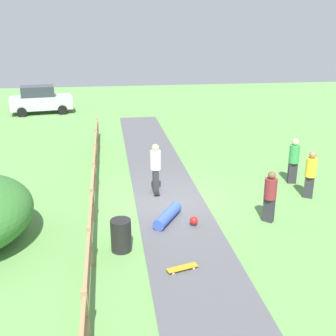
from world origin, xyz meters
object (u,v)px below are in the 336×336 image
at_px(bystander_green, 294,159).
at_px(skateboard_loose, 182,268).
at_px(skater_riding, 156,166).
at_px(trash_bin, 121,235).
at_px(skater_fallen, 170,216).
at_px(bystander_maroon, 270,194).
at_px(parked_car_silver, 40,100).
at_px(bystander_yellow, 311,173).

bearing_deg(bystander_green, skateboard_loose, -134.94).
bearing_deg(skater_riding, trash_bin, -110.09).
distance_m(skater_fallen, bystander_maroon, 3.16).
bearing_deg(trash_bin, parked_car_silver, 103.80).
bearing_deg(parked_car_silver, skater_riding, -68.45).
relative_size(skater_riding, parked_car_silver, 0.42).
xyz_separation_m(skater_riding, skater_fallen, (0.15, -2.38, -0.85)).
distance_m(trash_bin, bystander_yellow, 7.26).
distance_m(bystander_green, parked_car_silver, 19.43).
height_order(skater_fallen, bystander_green, bystander_green).
bearing_deg(skateboard_loose, skater_fallen, 87.77).
relative_size(skater_fallen, bystander_maroon, 0.89).
bearing_deg(skater_fallen, parked_car_silver, 109.36).
relative_size(bystander_maroon, parked_car_silver, 0.37).
xyz_separation_m(skater_riding, parked_car_silver, (-6.24, 15.81, -0.09)).
relative_size(trash_bin, skateboard_loose, 1.09).
height_order(bystander_maroon, parked_car_silver, parked_car_silver).
relative_size(bystander_green, bystander_yellow, 1.04).
height_order(skater_riding, parked_car_silver, parked_car_silver).
distance_m(skater_riding, bystander_yellow, 5.46).
bearing_deg(parked_car_silver, skater_fallen, -70.64).
bearing_deg(bystander_yellow, bystander_green, 88.39).
bearing_deg(bystander_yellow, skateboard_loose, -143.60).
distance_m(skateboard_loose, parked_car_silver, 21.85).
distance_m(skater_fallen, skateboard_loose, 2.72).
xyz_separation_m(bystander_green, bystander_yellow, (-0.04, -1.44, -0.05)).
xyz_separation_m(skater_riding, bystander_green, (5.37, 0.24, -0.07)).
xyz_separation_m(skateboard_loose, bystander_yellow, (5.28, 3.90, 0.85)).
bearing_deg(skateboard_loose, bystander_green, 45.06).
bearing_deg(bystander_yellow, trash_bin, -158.47).
distance_m(bystander_green, bystander_yellow, 1.44).
distance_m(bystander_maroon, bystander_green, 3.72).
relative_size(skater_fallen, bystander_yellow, 0.86).
distance_m(skater_riding, bystander_green, 5.37).
bearing_deg(bystander_green, trash_bin, -148.86).
xyz_separation_m(bystander_maroon, parked_car_silver, (-9.44, 18.60, 0.06)).
bearing_deg(bystander_yellow, bystander_maroon, -143.31).
height_order(skater_riding, bystander_green, skater_riding).
bearing_deg(parked_car_silver, bystander_yellow, -55.78).
distance_m(skater_riding, skateboard_loose, 5.19).
bearing_deg(parked_car_silver, skateboard_loose, -73.26).
bearing_deg(skater_fallen, skater_riding, 93.58).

